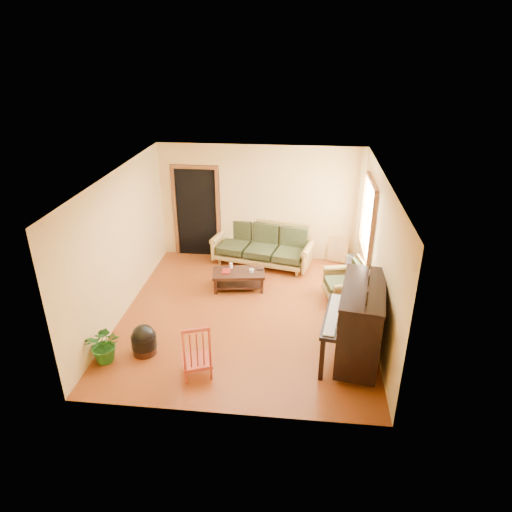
# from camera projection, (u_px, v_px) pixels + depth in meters

# --- Properties ---
(floor) EXTENTS (5.00, 5.00, 0.00)m
(floor) POSITION_uv_depth(u_px,v_px,m) (246.00, 314.00, 8.43)
(floor) COLOR #66290D
(floor) RESTS_ON ground
(doorway) EXTENTS (1.08, 0.16, 2.05)m
(doorway) POSITION_uv_depth(u_px,v_px,m) (197.00, 213.00, 10.36)
(doorway) COLOR black
(doorway) RESTS_ON floor
(window) EXTENTS (0.12, 1.36, 1.46)m
(window) POSITION_uv_depth(u_px,v_px,m) (368.00, 218.00, 8.74)
(window) COLOR white
(window) RESTS_ON right_wall
(sofa) EXTENTS (2.31, 1.37, 0.93)m
(sofa) POSITION_uv_depth(u_px,v_px,m) (262.00, 245.00, 10.11)
(sofa) COLOR olive
(sofa) RESTS_ON floor
(coffee_table) EXTENTS (1.10, 0.70, 0.38)m
(coffee_table) POSITION_uv_depth(u_px,v_px,m) (239.00, 280.00, 9.23)
(coffee_table) COLOR black
(coffee_table) RESTS_ON floor
(armchair) EXTENTS (0.94, 0.97, 0.82)m
(armchair) POSITION_uv_depth(u_px,v_px,m) (344.00, 281.00, 8.73)
(armchair) COLOR olive
(armchair) RESTS_ON floor
(piano) EXTENTS (1.08, 1.59, 1.30)m
(piano) POSITION_uv_depth(u_px,v_px,m) (360.00, 324.00, 6.97)
(piano) COLOR black
(piano) RESTS_ON floor
(footstool) EXTENTS (0.47, 0.47, 0.38)m
(footstool) POSITION_uv_depth(u_px,v_px,m) (144.00, 343.00, 7.31)
(footstool) COLOR black
(footstool) RESTS_ON floor
(red_chair) EXTENTS (0.57, 0.60, 0.93)m
(red_chair) POSITION_uv_depth(u_px,v_px,m) (196.00, 348.00, 6.73)
(red_chair) COLOR maroon
(red_chair) RESTS_ON floor
(leaning_frame) EXTENTS (0.47, 0.25, 0.62)m
(leaning_frame) POSITION_uv_depth(u_px,v_px,m) (338.00, 250.00, 10.28)
(leaning_frame) COLOR #C18D40
(leaning_frame) RESTS_ON floor
(ceramic_crock) EXTENTS (0.24, 0.24, 0.23)m
(ceramic_crock) POSITION_uv_depth(u_px,v_px,m) (350.00, 260.00, 10.23)
(ceramic_crock) COLOR #355AA1
(ceramic_crock) RESTS_ON floor
(potted_plant) EXTENTS (0.61, 0.55, 0.62)m
(potted_plant) POSITION_uv_depth(u_px,v_px,m) (105.00, 344.00, 7.08)
(potted_plant) COLOR #1F5819
(potted_plant) RESTS_ON floor
(book) EXTENTS (0.19, 0.24, 0.02)m
(book) POSITION_uv_depth(u_px,v_px,m) (222.00, 271.00, 9.14)
(book) COLOR maroon
(book) RESTS_ON coffee_table
(candle) EXTENTS (0.08, 0.08, 0.11)m
(candle) POSITION_uv_depth(u_px,v_px,m) (231.00, 266.00, 9.28)
(candle) COLOR white
(candle) RESTS_ON coffee_table
(glass_jar) EXTENTS (0.12, 0.12, 0.07)m
(glass_jar) POSITION_uv_depth(u_px,v_px,m) (252.00, 271.00, 9.12)
(glass_jar) COLOR silver
(glass_jar) RESTS_ON coffee_table
(remote) EXTENTS (0.15, 0.04, 0.01)m
(remote) POSITION_uv_depth(u_px,v_px,m) (260.00, 270.00, 9.21)
(remote) COLOR black
(remote) RESTS_ON coffee_table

